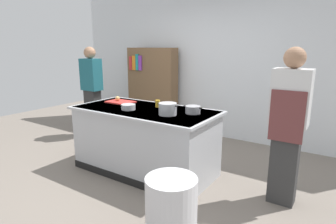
% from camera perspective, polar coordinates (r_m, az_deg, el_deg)
% --- Properties ---
extents(ground_plane, '(10.00, 10.00, 0.00)m').
position_cam_1_polar(ground_plane, '(4.07, -4.59, -11.83)').
color(ground_plane, slate).
extents(back_wall, '(6.40, 0.12, 3.00)m').
position_cam_1_polar(back_wall, '(5.49, 8.96, 10.76)').
color(back_wall, silver).
rests_on(back_wall, ground_plane).
extents(counter_island, '(1.98, 0.98, 0.90)m').
position_cam_1_polar(counter_island, '(3.89, -4.72, -5.62)').
color(counter_island, '#B7BABF').
rests_on(counter_island, ground_plane).
extents(cutting_board, '(0.40, 0.28, 0.02)m').
position_cam_1_polar(cutting_board, '(4.25, -9.69, 2.04)').
color(cutting_board, red).
rests_on(cutting_board, counter_island).
extents(onion, '(0.07, 0.07, 0.07)m').
position_cam_1_polar(onion, '(4.30, -10.28, 2.75)').
color(onion, tan).
rests_on(onion, cutting_board).
extents(stock_pot, '(0.29, 0.22, 0.15)m').
position_cam_1_polar(stock_pot, '(3.42, -0.07, 0.63)').
color(stock_pot, '#B7BABF').
rests_on(stock_pot, counter_island).
extents(sauce_pan, '(0.25, 0.19, 0.10)m').
position_cam_1_polar(sauce_pan, '(3.51, 5.10, 0.48)').
color(sauce_pan, '#99999E').
rests_on(sauce_pan, counter_island).
extents(mixing_bowl, '(0.19, 0.19, 0.07)m').
position_cam_1_polar(mixing_bowl, '(3.75, -8.11, 1.02)').
color(mixing_bowl, '#B7BABF').
rests_on(mixing_bowl, counter_island).
extents(juice_cup, '(0.07, 0.07, 0.10)m').
position_cam_1_polar(juice_cup, '(3.87, -2.13, 1.72)').
color(juice_cup, yellow).
rests_on(juice_cup, counter_island).
extents(trash_bin, '(0.47, 0.47, 0.60)m').
position_cam_1_polar(trash_bin, '(2.64, 0.66, -19.25)').
color(trash_bin, silver).
rests_on(trash_bin, ground_plane).
extents(person_chef, '(0.38, 0.25, 1.72)m').
position_cam_1_polar(person_chef, '(3.24, 23.33, -2.27)').
color(person_chef, '#323232').
rests_on(person_chef, ground_plane).
extents(person_guest, '(0.38, 0.24, 1.72)m').
position_cam_1_polar(person_guest, '(5.61, -15.27, 4.46)').
color(person_guest, '#2D2D2D').
rests_on(person_guest, ground_plane).
extents(bookshelf, '(1.10, 0.31, 1.70)m').
position_cam_1_polar(bookshelf, '(5.91, -3.23, 4.75)').
color(bookshelf, brown).
rests_on(bookshelf, ground_plane).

